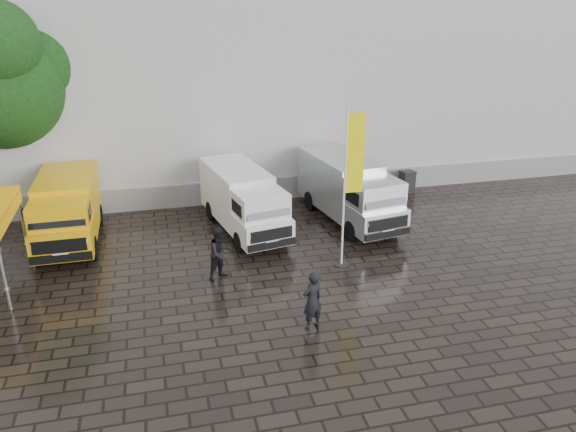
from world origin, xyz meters
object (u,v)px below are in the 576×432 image
object	(u,v)px
person_front	(312,300)
van_yellow	(68,212)
person_tent	(220,253)
wheelie_bin	(407,182)
van_white	(243,202)
flagpole	(350,179)
van_silver	(349,192)

from	to	relation	value
person_front	van_yellow	bearing A→B (deg)	-69.00
van_yellow	person_tent	size ratio (longest dim) A/B	2.91
wheelie_bin	person_tent	distance (m)	11.45
van_yellow	van_white	size ratio (longest dim) A/B	0.95
flagpole	wheelie_bin	distance (m)	8.65
van_white	person_front	xyz separation A→B (m)	(0.69, -7.21, -0.32)
van_white	wheelie_bin	xyz separation A→B (m)	(8.14, 2.67, -0.68)
van_white	person_front	distance (m)	7.25
van_yellow	flagpole	world-z (taller)	flagpole
van_yellow	person_front	world-z (taller)	van_yellow
wheelie_bin	person_tent	bearing A→B (deg)	-152.09
van_yellow	wheelie_bin	bearing A→B (deg)	8.46
van_silver	flagpole	distance (m)	4.38
person_front	person_tent	distance (m)	4.10
van_silver	person_tent	bearing A→B (deg)	-156.59
flagpole	wheelie_bin	world-z (taller)	flagpole
van_white	person_tent	xyz separation A→B (m)	(-1.38, -3.68, -0.29)
van_yellow	van_silver	distance (m)	10.77
van_yellow	flagpole	bearing A→B (deg)	-24.17
person_front	wheelie_bin	bearing A→B (deg)	-149.05
flagpole	person_tent	distance (m)	4.84
person_tent	van_silver	bearing A→B (deg)	1.45
wheelie_bin	person_tent	size ratio (longest dim) A/B	0.57
van_white	flagpole	bearing A→B (deg)	-62.76
van_silver	wheelie_bin	distance (m)	4.73
flagpole	person_front	size ratio (longest dim) A/B	3.14
person_front	person_tent	world-z (taller)	person_tent
flagpole	van_white	bearing A→B (deg)	128.16
van_silver	person_tent	world-z (taller)	van_silver
wheelie_bin	flagpole	bearing A→B (deg)	-134.88
flagpole	wheelie_bin	bearing A→B (deg)	50.91
van_silver	person_front	size ratio (longest dim) A/B	3.33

